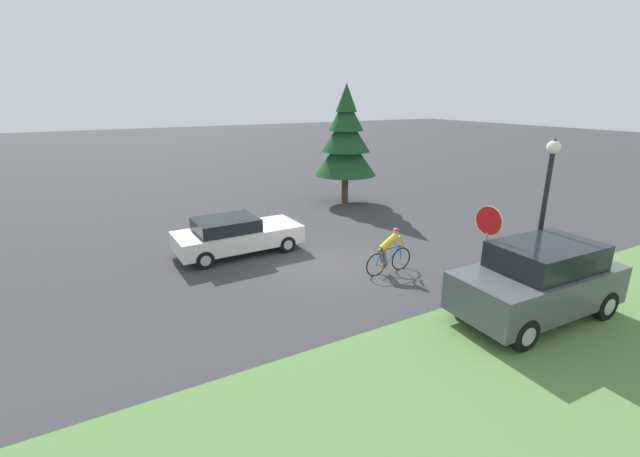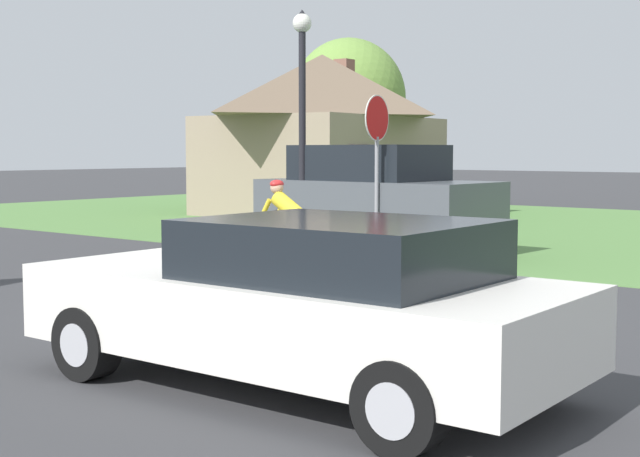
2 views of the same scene
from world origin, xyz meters
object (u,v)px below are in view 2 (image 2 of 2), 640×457
object	(u,v)px
sedan_left_lane	(304,302)
deciduous_tree_right	(349,99)
street_lamp	(302,93)
cyclist	(291,234)
cottage_house	(322,131)
parked_suv_right	(374,198)
stop_sign	(377,142)

from	to	relation	value
sedan_left_lane	deciduous_tree_right	world-z (taller)	deciduous_tree_right
street_lamp	cyclist	bearing A→B (deg)	-142.42
cottage_house	parked_suv_right	bearing A→B (deg)	-139.47
cyclist	street_lamp	world-z (taller)	street_lamp
sedan_left_lane	stop_sign	xyz separation A→B (m)	(7.24, 4.39, 1.34)
cyclist	parked_suv_right	size ratio (longest dim) A/B	0.40
stop_sign	sedan_left_lane	bearing A→B (deg)	25.96
street_lamp	deciduous_tree_right	bearing A→B (deg)	33.83
cottage_house	street_lamp	bearing A→B (deg)	-146.92
cottage_house	sedan_left_lane	xyz separation A→B (m)	(-15.82, -12.43, -1.78)
cottage_house	cyclist	size ratio (longest dim) A/B	4.08
sedan_left_lane	deciduous_tree_right	size ratio (longest dim) A/B	0.76
parked_suv_right	cottage_house	bearing A→B (deg)	-43.92
street_lamp	parked_suv_right	bearing A→B (deg)	-51.66
cottage_house	parked_suv_right	distance (m)	10.53
cyclist	stop_sign	world-z (taller)	stop_sign
parked_suv_right	stop_sign	distance (m)	1.70
cyclist	deciduous_tree_right	distance (m)	20.69
sedan_left_lane	stop_sign	size ratio (longest dim) A/B	1.59
deciduous_tree_right	cottage_house	bearing A→B (deg)	-150.86
cyclist	stop_sign	xyz separation A→B (m)	(3.08, 0.69, 1.33)
cottage_house	stop_sign	bearing A→B (deg)	-140.30
parked_suv_right	sedan_left_lane	bearing A→B (deg)	124.10
parked_suv_right	deciduous_tree_right	distance (m)	16.46
cyclist	stop_sign	bearing A→B (deg)	-78.11
sedan_left_lane	parked_suv_right	distance (m)	9.81
cottage_house	sedan_left_lane	distance (m)	20.20
parked_suv_right	street_lamp	bearing A→B (deg)	40.47
stop_sign	parked_suv_right	bearing A→B (deg)	-148.55
sedan_left_lane	parked_suv_right	world-z (taller)	parked_suv_right
parked_suv_right	street_lamp	size ratio (longest dim) A/B	1.02
cyclist	deciduous_tree_right	xyz separation A→B (m)	(16.85, 11.62, 3.07)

